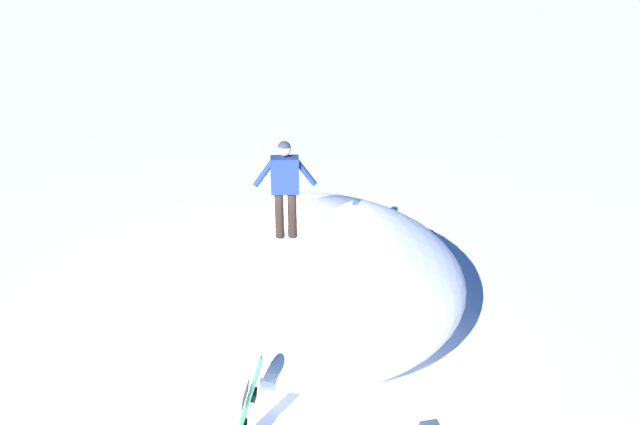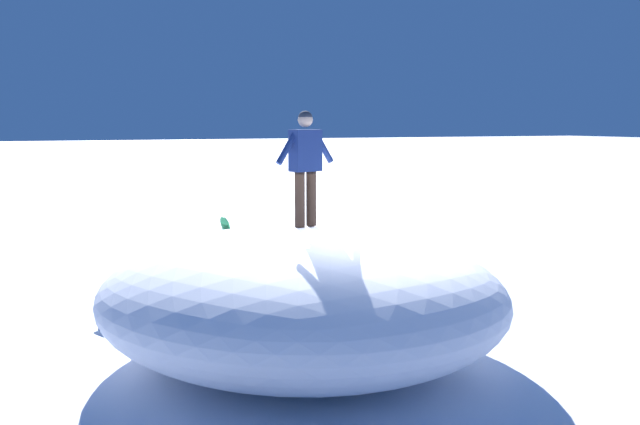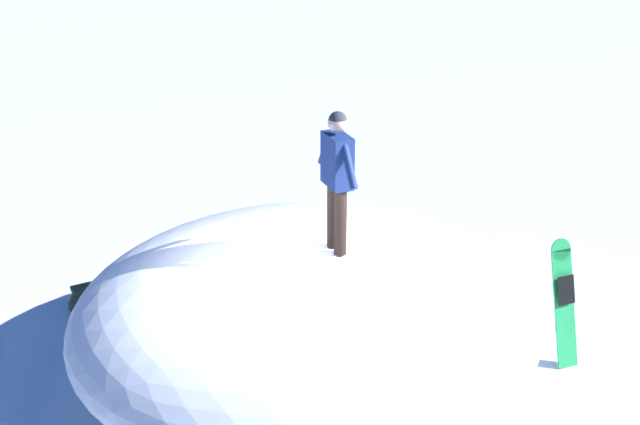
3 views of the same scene
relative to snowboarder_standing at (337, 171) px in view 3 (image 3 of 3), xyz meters
name	(u,v)px [view 3 (image 3 of 3)]	position (x,y,z in m)	size (l,w,h in m)	color
ground	(265,405)	(0.86, 0.35, -2.71)	(240.00, 240.00, 0.00)	white
snow_mound	(308,312)	(0.31, -0.19, -1.82)	(5.28, 5.56, 1.77)	white
snowboarder_standing	(337,171)	(0.00, 0.00, 0.00)	(0.34, 0.96, 1.59)	black
snowboard_primary_upright	(564,301)	(-2.84, -0.24, -1.90)	(0.39, 0.52, 1.57)	#1E8C47
backpack_near	(480,265)	(-2.49, -2.42, -2.47)	(0.56, 0.43, 0.45)	#1E2333
backpack_far	(86,298)	(3.21, -2.06, -2.50)	(0.67, 0.42, 0.41)	#383D23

